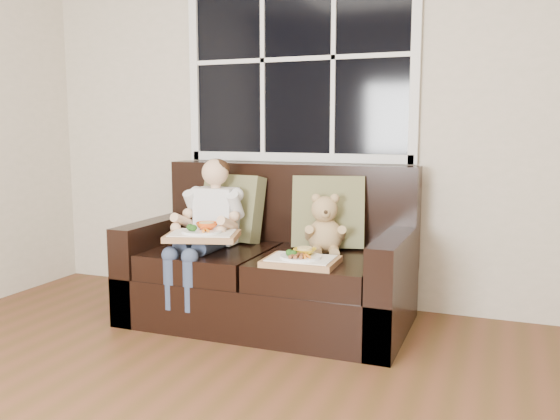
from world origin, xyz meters
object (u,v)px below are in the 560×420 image
at_px(teddy_bear, 324,228).
at_px(tray_right, 301,259).
at_px(tray_left, 203,234).
at_px(loveseat, 272,270).
at_px(child, 209,217).

bearing_deg(teddy_bear, tray_right, -112.37).
bearing_deg(tray_right, tray_left, 175.58).
relative_size(loveseat, teddy_bear, 4.58).
relative_size(tray_left, tray_right, 1.20).
distance_m(child, teddy_bear, 0.73).
relative_size(child, tray_left, 1.74).
height_order(teddy_bear, tray_right, teddy_bear).
height_order(loveseat, tray_right, loveseat).
height_order(loveseat, tray_left, loveseat).
bearing_deg(loveseat, teddy_bear, 0.42).
bearing_deg(tray_right, teddy_bear, 84.08).
height_order(loveseat, child, child).
bearing_deg(tray_left, child, 90.98).
bearing_deg(child, tray_left, -72.11).
bearing_deg(loveseat, tray_right, -48.08).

